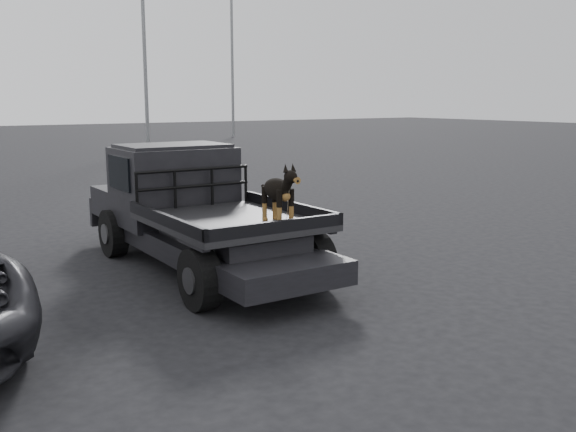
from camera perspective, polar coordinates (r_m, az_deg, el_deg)
ground at (r=7.34m, az=-3.75°, el=-9.52°), size 120.00×120.00×0.00m
flatbed_ute at (r=9.55m, az=-7.74°, el=-2.02°), size 2.00×5.40×0.92m
ute_cab at (r=10.27m, az=-10.15°, el=3.86°), size 1.72×1.30×0.88m
headache_rack at (r=9.60m, az=-8.36°, el=2.48°), size 1.80×0.08×0.55m
dog at (r=8.26m, az=-0.91°, el=1.98°), size 0.32×0.60×0.74m
floodlight_far at (r=43.80m, az=-5.05°, el=17.72°), size 1.08×0.28×15.06m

